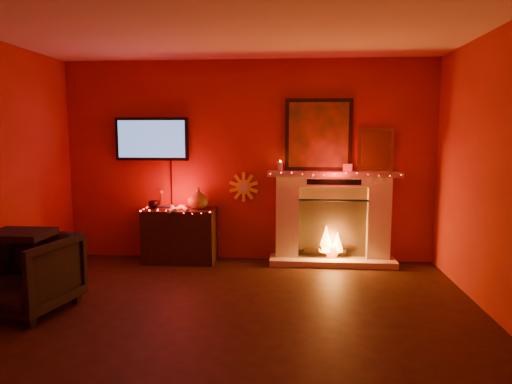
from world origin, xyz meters
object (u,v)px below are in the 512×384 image
Objects in this scene: armchair at (25,274)px; sunburst_clock at (244,187)px; tv at (152,139)px; console_table at (181,232)px; fireplace at (332,209)px.

sunburst_clock is at bearing 59.69° from armchair.
tv is 1.51× the size of armchair.
armchair is (-0.65, -2.04, -1.27)m from tv.
tv is at bearing 84.60° from armchair.
sunburst_clock is 0.49× the size of armchair.
tv reaches higher than console_table.
armchair is (-3.09, -1.97, -0.35)m from fireplace.
tv reaches higher than sunburst_clock.
armchair is (-1.07, -1.84, -0.03)m from console_table.
tv is at bearing 155.42° from console_table.
sunburst_clock reaches higher than armchair.
tv reaches higher than armchair.
sunburst_clock is at bearing 175.63° from fireplace.
fireplace is 2.65× the size of armchair.
fireplace is 1.76× the size of tv.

